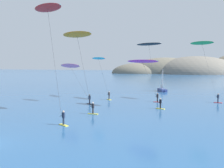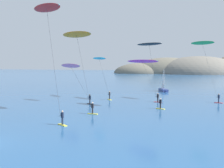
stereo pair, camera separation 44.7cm
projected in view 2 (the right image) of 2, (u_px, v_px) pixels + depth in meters
The scene contains 9 objects.
headland_island at pixel (191, 74), 209.43m from camera, with size 112.42×48.50×29.67m.
sailboat_near at pixel (164, 89), 72.10m from camera, with size 3.38×5.78×5.70m.
kitesurfer_cyan at pixel (100, 62), 58.16m from camera, with size 6.27×5.18×8.56m.
kitesurfer_black at pixel (150, 48), 52.80m from camera, with size 5.99×4.14×11.11m.
kitesurfer_pink at pixel (72, 69), 51.99m from camera, with size 7.84×3.37×7.23m.
kitesurfer_orange at pixel (78, 40), 40.46m from camera, with size 6.39×2.83×11.80m.
kitesurfer_magenta at pixel (144, 64), 45.52m from camera, with size 6.95×3.13×7.85m.
kitesurfer_green at pixel (204, 48), 52.89m from camera, with size 6.41×4.21×11.45m.
kitesurfer_red at pixel (48, 18), 32.88m from camera, with size 5.53×2.64×14.11m.
Camera 2 is at (19.88, -18.32, 7.02)m, focal length 45.00 mm.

